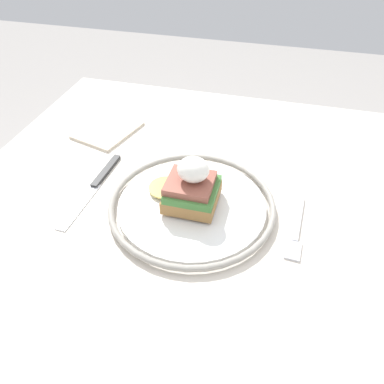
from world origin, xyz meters
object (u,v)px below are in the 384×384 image
(plate, at_px, (192,205))
(knife, at_px, (96,183))
(sandwich, at_px, (191,187))
(fork, at_px, (296,230))
(napkin, at_px, (108,130))

(plate, relative_size, knife, 1.34)
(plate, height_order, knife, plate)
(sandwich, height_order, fork, sandwich)
(plate, xyz_separation_m, knife, (0.18, -0.02, -0.01))
(fork, height_order, knife, knife)
(fork, bearing_deg, plate, -2.87)
(fork, bearing_deg, napkin, -25.53)
(plate, height_order, fork, plate)
(fork, distance_m, napkin, 0.44)
(sandwich, relative_size, fork, 0.87)
(knife, xyz_separation_m, napkin, (0.05, -0.17, 0.00))
(fork, bearing_deg, knife, -3.98)
(plate, height_order, sandwich, sandwich)
(plate, distance_m, sandwich, 0.04)
(plate, height_order, napkin, plate)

